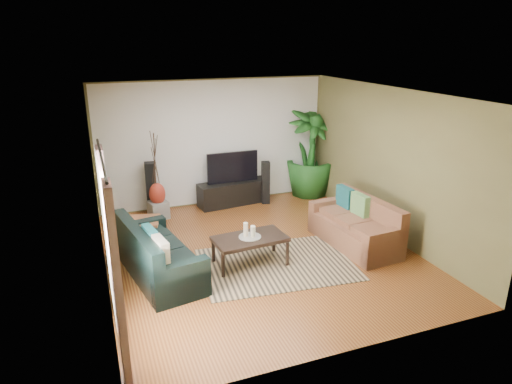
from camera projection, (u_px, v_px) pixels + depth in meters
name	position (u px, v px, depth m)	size (l,w,h in m)	color
floor	(260.00, 254.00, 7.79)	(5.50, 5.50, 0.00)	brown
ceiling	(261.00, 93.00, 6.92)	(5.50, 5.50, 0.00)	white
wall_back	(214.00, 143.00, 9.79)	(5.00, 5.00, 0.00)	brown
wall_front	(352.00, 248.00, 4.92)	(5.00, 5.00, 0.00)	brown
wall_left	(98.00, 196.00, 6.52)	(5.50, 5.50, 0.00)	brown
wall_right	(390.00, 164.00, 8.19)	(5.50, 5.50, 0.00)	brown
backwall_panel	(214.00, 143.00, 9.78)	(4.90, 4.90, 0.00)	white
window_pane	(105.00, 236.00, 5.10)	(1.80, 1.80, 0.00)	white
curtain_near	(118.00, 288.00, 4.53)	(0.08, 0.35, 2.20)	gray
curtain_far	(108.00, 231.00, 5.86)	(0.08, 0.35, 2.20)	gray
curtain_rod	(101.00, 158.00, 4.82)	(0.03, 0.03, 1.90)	black
sofa_left	(159.00, 250.00, 6.96)	(1.93, 0.83, 0.85)	black
sofa_right	(355.00, 223.00, 7.99)	(1.77, 0.80, 0.85)	brown
area_rug	(276.00, 264.00, 7.42)	(2.44, 1.73, 0.01)	tan
coffee_table	(250.00, 250.00, 7.37)	(1.16, 0.63, 0.47)	black
candle_tray	(250.00, 237.00, 7.29)	(0.36, 0.36, 0.02)	gray
candle_tall	(246.00, 229.00, 7.26)	(0.07, 0.07, 0.23)	#F5E5CF
candle_mid	(253.00, 232.00, 7.24)	(0.07, 0.07, 0.18)	white
candle_short	(253.00, 230.00, 7.35)	(0.07, 0.07, 0.15)	beige
tv_stand	(233.00, 193.00, 10.03)	(1.54, 0.46, 0.51)	black
television	(232.00, 167.00, 9.84)	(1.13, 0.06, 0.67)	black
speaker_left	(151.00, 189.00, 9.35)	(0.20, 0.22, 1.11)	black
speaker_right	(266.00, 183.00, 10.03)	(0.17, 0.19, 0.94)	black
potted_plant	(310.00, 153.00, 10.42)	(1.12, 1.12, 2.00)	#1B4F1A
plant_pot	(309.00, 188.00, 10.69)	(0.37, 0.37, 0.29)	black
pedestal	(158.00, 210.00, 9.27)	(0.36, 0.36, 0.36)	gray
vase	(157.00, 194.00, 9.16)	(0.33, 0.33, 0.46)	maroon
side_table	(144.00, 235.00, 7.83)	(0.54, 0.54, 0.57)	brown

